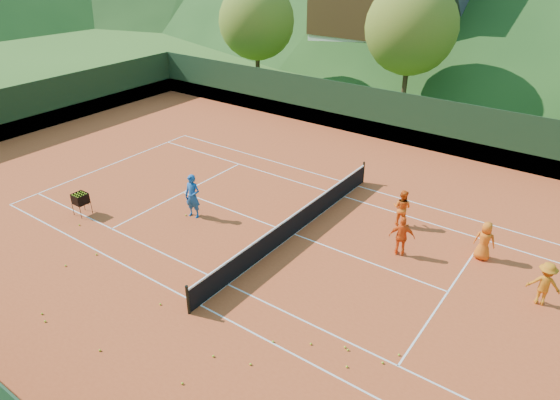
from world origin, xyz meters
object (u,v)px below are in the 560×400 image
Objects in this scene: student_d at (544,284)px; ball_hopper at (80,199)px; student_a at (402,208)px; student_c at (485,241)px; coach at (193,196)px; tennis_net at (294,224)px; chalet_left at (393,2)px; student_b at (402,236)px.

student_d reaches higher than ball_hopper.
student_d is (5.86, -2.08, -0.01)m from student_a.
student_a is 6.22m from student_d.
student_c is at bearing 168.93° from student_a.
student_a reaches higher than student_d.
student_d is (13.40, 2.52, -0.19)m from coach.
coach is at bearing -0.68° from student_d.
student_c is at bearing 8.43° from coach.
tennis_net is at bearing -3.78° from student_d.
student_c is at bearing 24.10° from ball_hopper.
coach is 1.22× the size of student_a.
chalet_left is at bearing 88.60° from coach.
chalet_left is (-10.00, 30.00, 5.13)m from tennis_net.
ball_hopper is at bearing 17.49° from student_c.
student_d is 1.58× the size of ball_hopper.
student_c is 0.11× the size of chalet_left.
coach is 8.83m from student_a.
student_d is 0.11× the size of chalet_left.
chalet_left is at bearing -65.82° from student_a.
chalet_left is (-5.64, 31.32, 4.65)m from coach.
tennis_net is (-4.10, -1.16, -0.31)m from student_b.
student_d is at bearing -56.53° from chalet_left.
student_c is 0.99× the size of student_d.
student_b is at bearing 15.81° from tennis_net.
student_a is 13.72m from ball_hopper.
ball_hopper is at bearing -154.29° from tennis_net.
student_d is at bearing 7.54° from tennis_net.
student_a is 30.19m from chalet_left.
tennis_net is at bearing 43.74° from student_a.
chalet_left is (-1.58, 34.05, 4.88)m from ball_hopper.
student_a is at bearing -15.62° from student_c.
coach reaches higher than ball_hopper.
student_b reaches higher than tennis_net.
student_b is at bearing 4.75° from coach.
coach is at bearing -79.78° from chalet_left.
student_a is at bearing -87.89° from student_b.
chalet_left reaches higher than coach.
coach is 13.63m from student_d.
chalet_left is at bearing 92.66° from ball_hopper.
student_b reaches higher than student_d.
coach is 1.24× the size of student_d.
student_b reaches higher than student_c.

